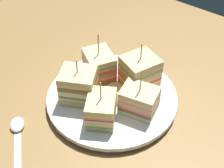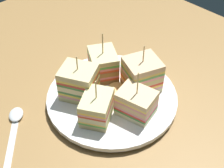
{
  "view_description": "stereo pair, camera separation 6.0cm",
  "coord_description": "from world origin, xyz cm",
  "px_view_note": "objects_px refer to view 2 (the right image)",
  "views": [
    {
      "loc": [
        -27.09,
        34.68,
        45.82
      ],
      "look_at": [
        0.0,
        0.0,
        4.68
      ],
      "focal_mm": 50.23,
      "sensor_mm": 36.0,
      "label": 1
    },
    {
      "loc": [
        -31.57,
        30.66,
        45.82
      ],
      "look_at": [
        0.0,
        0.0,
        4.68
      ],
      "focal_mm": 50.23,
      "sensor_mm": 36.0,
      "label": 2
    }
  ],
  "objects_px": {
    "sandwich_wedge_2": "(138,101)",
    "spoon": "(15,121)",
    "plate": "(112,97)",
    "sandwich_wedge_0": "(79,82)",
    "sandwich_wedge_3": "(142,75)",
    "sandwich_wedge_1": "(97,107)",
    "sandwich_wedge_4": "(103,64)",
    "chip_pile": "(121,93)"
  },
  "relations": [
    {
      "from": "sandwich_wedge_2",
      "to": "spoon",
      "type": "xyz_separation_m",
      "value": [
        0.15,
        0.18,
        -0.04
      ]
    },
    {
      "from": "plate",
      "to": "sandwich_wedge_0",
      "type": "distance_m",
      "value": 0.07
    },
    {
      "from": "sandwich_wedge_3",
      "to": "spoon",
      "type": "distance_m",
      "value": 0.26
    },
    {
      "from": "sandwich_wedge_2",
      "to": "spoon",
      "type": "relative_size",
      "value": 0.84
    },
    {
      "from": "sandwich_wedge_1",
      "to": "sandwich_wedge_4",
      "type": "xyz_separation_m",
      "value": [
        0.08,
        -0.09,
        0.0
      ]
    },
    {
      "from": "plate",
      "to": "spoon",
      "type": "bearing_deg",
      "value": 63.04
    },
    {
      "from": "sandwich_wedge_4",
      "to": "sandwich_wedge_2",
      "type": "bearing_deg",
      "value": 18.64
    },
    {
      "from": "sandwich_wedge_0",
      "to": "spoon",
      "type": "xyz_separation_m",
      "value": [
        0.04,
        0.13,
        -0.05
      ]
    },
    {
      "from": "plate",
      "to": "sandwich_wedge_1",
      "type": "distance_m",
      "value": 0.07
    },
    {
      "from": "plate",
      "to": "spoon",
      "type": "xyz_separation_m",
      "value": [
        0.09,
        0.17,
        -0.01
      ]
    },
    {
      "from": "sandwich_wedge_2",
      "to": "sandwich_wedge_1",
      "type": "bearing_deg",
      "value": 44.14
    },
    {
      "from": "sandwich_wedge_1",
      "to": "sandwich_wedge_4",
      "type": "height_order",
      "value": "sandwich_wedge_4"
    },
    {
      "from": "chip_pile",
      "to": "spoon",
      "type": "bearing_deg",
      "value": 61.39
    },
    {
      "from": "sandwich_wedge_0",
      "to": "sandwich_wedge_4",
      "type": "distance_m",
      "value": 0.07
    },
    {
      "from": "sandwich_wedge_2",
      "to": "chip_pile",
      "type": "xyz_separation_m",
      "value": [
        0.05,
        -0.01,
        -0.02
      ]
    },
    {
      "from": "plate",
      "to": "sandwich_wedge_1",
      "type": "bearing_deg",
      "value": 110.28
    },
    {
      "from": "sandwich_wedge_2",
      "to": "spoon",
      "type": "bearing_deg",
      "value": 36.35
    },
    {
      "from": "sandwich_wedge_2",
      "to": "chip_pile",
      "type": "height_order",
      "value": "sandwich_wedge_2"
    },
    {
      "from": "sandwich_wedge_4",
      "to": "spoon",
      "type": "xyz_separation_m",
      "value": [
        0.03,
        0.2,
        -0.04
      ]
    },
    {
      "from": "sandwich_wedge_1",
      "to": "sandwich_wedge_3",
      "type": "xyz_separation_m",
      "value": [
        -0.0,
        -0.12,
        0.01
      ]
    },
    {
      "from": "sandwich_wedge_1",
      "to": "sandwich_wedge_2",
      "type": "relative_size",
      "value": 0.91
    },
    {
      "from": "plate",
      "to": "sandwich_wedge_0",
      "type": "relative_size",
      "value": 2.71
    },
    {
      "from": "sandwich_wedge_1",
      "to": "sandwich_wedge_4",
      "type": "bearing_deg",
      "value": 9.49
    },
    {
      "from": "sandwich_wedge_0",
      "to": "sandwich_wedge_4",
      "type": "xyz_separation_m",
      "value": [
        0.01,
        -0.07,
        -0.0
      ]
    },
    {
      "from": "sandwich_wedge_3",
      "to": "sandwich_wedge_2",
      "type": "bearing_deg",
      "value": 57.3
    },
    {
      "from": "sandwich_wedge_1",
      "to": "sandwich_wedge_0",
      "type": "bearing_deg",
      "value": 45.54
    },
    {
      "from": "sandwich_wedge_1",
      "to": "sandwich_wedge_2",
      "type": "bearing_deg",
      "value": -64.69
    },
    {
      "from": "sandwich_wedge_0",
      "to": "chip_pile",
      "type": "distance_m",
      "value": 0.08
    },
    {
      "from": "sandwich_wedge_1",
      "to": "chip_pile",
      "type": "relative_size",
      "value": 1.21
    },
    {
      "from": "sandwich_wedge_4",
      "to": "plate",
      "type": "bearing_deg",
      "value": 2.81
    },
    {
      "from": "sandwich_wedge_4",
      "to": "spoon",
      "type": "distance_m",
      "value": 0.21
    },
    {
      "from": "plate",
      "to": "sandwich_wedge_3",
      "type": "distance_m",
      "value": 0.07
    },
    {
      "from": "sandwich_wedge_4",
      "to": "spoon",
      "type": "height_order",
      "value": "sandwich_wedge_4"
    },
    {
      "from": "plate",
      "to": "sandwich_wedge_2",
      "type": "height_order",
      "value": "sandwich_wedge_2"
    },
    {
      "from": "sandwich_wedge_2",
      "to": "sandwich_wedge_3",
      "type": "distance_m",
      "value": 0.07
    },
    {
      "from": "sandwich_wedge_2",
      "to": "chip_pile",
      "type": "bearing_deg",
      "value": -21.53
    },
    {
      "from": "sandwich_wedge_0",
      "to": "sandwich_wedge_3",
      "type": "distance_m",
      "value": 0.12
    },
    {
      "from": "sandwich_wedge_2",
      "to": "sandwich_wedge_4",
      "type": "height_order",
      "value": "sandwich_wedge_4"
    },
    {
      "from": "spoon",
      "to": "sandwich_wedge_3",
      "type": "bearing_deg",
      "value": -76.27
    },
    {
      "from": "plate",
      "to": "sandwich_wedge_4",
      "type": "xyz_separation_m",
      "value": [
        0.06,
        -0.03,
        0.04
      ]
    },
    {
      "from": "chip_pile",
      "to": "spoon",
      "type": "relative_size",
      "value": 0.63
    },
    {
      "from": "sandwich_wedge_3",
      "to": "spoon",
      "type": "bearing_deg",
      "value": -4.57
    }
  ]
}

